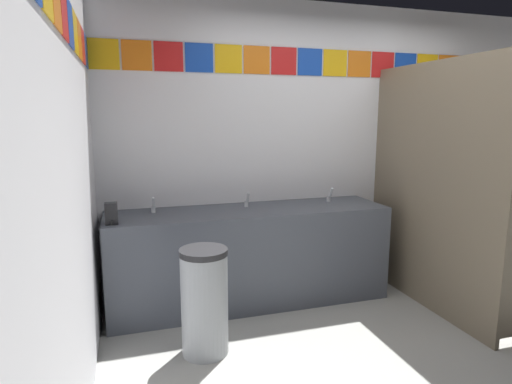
# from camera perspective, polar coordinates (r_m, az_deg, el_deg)

# --- Properties ---
(ground_plane) EXTENTS (9.45, 9.45, 0.00)m
(ground_plane) POSITION_cam_1_polar(r_m,az_deg,el_deg) (3.31, 22.12, -19.71)
(ground_plane) COLOR #9E9E99
(wall_back) EXTENTS (4.30, 0.09, 2.61)m
(wall_back) POSITION_cam_1_polar(r_m,az_deg,el_deg) (4.21, 9.87, 5.99)
(wall_back) COLOR silver
(wall_back) RESTS_ON ground_plane
(wall_side) EXTENTS (0.09, 3.05, 2.61)m
(wall_side) POSITION_cam_1_polar(r_m,az_deg,el_deg) (2.23, -24.32, 1.60)
(wall_side) COLOR silver
(wall_side) RESTS_ON ground_plane
(vanity_counter) EXTENTS (2.37, 0.61, 0.82)m
(vanity_counter) POSITION_cam_1_polar(r_m,az_deg,el_deg) (3.74, -0.81, -8.32)
(vanity_counter) COLOR #4C515B
(vanity_counter) RESTS_ON ground_plane
(faucet_left) EXTENTS (0.04, 0.10, 0.14)m
(faucet_left) POSITION_cam_1_polar(r_m,az_deg,el_deg) (3.58, -13.51, -1.94)
(faucet_left) COLOR silver
(faucet_left) RESTS_ON vanity_counter
(faucet_center) EXTENTS (0.04, 0.10, 0.14)m
(faucet_center) POSITION_cam_1_polar(r_m,az_deg,el_deg) (3.71, -1.22, -1.24)
(faucet_center) COLOR silver
(faucet_center) RESTS_ON vanity_counter
(faucet_right) EXTENTS (0.04, 0.10, 0.14)m
(faucet_right) POSITION_cam_1_polar(r_m,az_deg,el_deg) (3.99, 9.78, -0.56)
(faucet_right) COLOR silver
(faucet_right) RESTS_ON vanity_counter
(soap_dispenser) EXTENTS (0.09, 0.09, 0.16)m
(soap_dispenser) POSITION_cam_1_polar(r_m,az_deg,el_deg) (3.30, -18.70, -2.73)
(soap_dispenser) COLOR black
(soap_dispenser) RESTS_ON vanity_counter
(stall_divider) EXTENTS (0.92, 1.59, 2.04)m
(stall_divider) POSITION_cam_1_polar(r_m,az_deg,el_deg) (3.73, 26.55, -0.03)
(stall_divider) COLOR #726651
(stall_divider) RESTS_ON ground_plane
(toilet) EXTENTS (0.39, 0.49, 0.74)m
(toilet) POSITION_cam_1_polar(r_m,az_deg,el_deg) (4.60, 24.65, -7.26)
(toilet) COLOR white
(toilet) RESTS_ON ground_plane
(trash_bin) EXTENTS (0.32, 0.32, 0.74)m
(trash_bin) POSITION_cam_1_polar(r_m,az_deg,el_deg) (3.01, -6.87, -14.26)
(trash_bin) COLOR #999EA3
(trash_bin) RESTS_ON ground_plane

